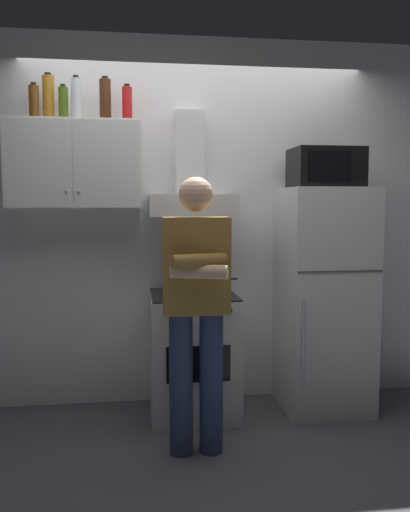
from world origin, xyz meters
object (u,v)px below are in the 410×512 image
bottle_vodka_clear (76,99)px  bottle_rum_dark (105,100)px  microwave (325,168)px  bottle_liquor_amber (48,98)px  bottle_soda_red (127,104)px  refrigerator (324,299)px  person_standing (196,304)px  bottle_beer_brown (34,102)px  stove_oven (193,354)px  cooking_pot (214,285)px  upper_cabinet (75,165)px  range_hood (191,188)px  bottle_olive_oil (63,104)px

bottle_vodka_clear → bottle_rum_dark: size_ratio=0.96×
microwave → bottle_liquor_amber: (-1.92, 0.14, 0.46)m
microwave → bottle_soda_red: bearing=175.4°
refrigerator → person_standing: size_ratio=0.98×
bottle_soda_red → bottle_beer_brown: bearing=-178.9°
stove_oven → bottle_beer_brown: 2.03m
bottle_rum_dark → cooking_pot: bearing=-21.3°
bottle_liquor_amber → microwave: bearing=-4.0°
upper_cabinet → bottle_beer_brown: 0.49m
bottle_liquor_amber → upper_cabinet: bearing=-9.8°
bottle_beer_brown → bottle_liquor_amber: 0.10m
microwave → range_hood: bearing=173.5°
microwave → bottle_rum_dark: bearing=174.7°
range_hood → bottle_liquor_amber: (-0.97, 0.03, 0.61)m
bottle_beer_brown → bottle_rum_dark: bottle_rum_dark is taller
microwave → person_standing: size_ratio=0.29×
bottle_rum_dark → bottle_soda_red: bearing=-11.8°
stove_oven → bottle_rum_dark: (-0.59, 0.16, 1.76)m
microwave → bottle_soda_red: 1.46m
upper_cabinet → cooking_pot: 1.26m
person_standing → range_hood: bearing=86.1°
bottle_beer_brown → bottle_liquor_amber: bottle_liquor_amber is taller
microwave → cooking_pot: (-0.82, -0.14, -0.80)m
range_hood → person_standing: range_hood is taller
microwave → bottle_vodka_clear: (-1.73, 0.08, 0.45)m
person_standing → bottle_soda_red: bottle_soda_red is taller
refrigerator → bottle_beer_brown: 2.43m
bottle_olive_oil → bottle_liquor_amber: bottle_liquor_amber is taller
stove_oven → bottle_vodka_clear: bottle_vodka_clear is taller
cooking_pot → bottle_olive_oil: size_ratio=1.33×
refrigerator → bottle_liquor_amber: bearing=175.4°
upper_cabinet → cooking_pot: size_ratio=2.84×
upper_cabinet → bottle_liquor_amber: size_ratio=2.82×
range_hood → bottle_liquor_amber: bottle_liquor_amber is taller
cooking_pot → upper_cabinet: bearing=165.3°
microwave → stove_oven: bearing=-178.8°
cooking_pot → bottle_soda_red: (-0.57, 0.25, 1.23)m
microwave → bottle_soda_red: bottle_soda_red is taller
stove_oven → cooking_pot: bearing=-42.5°
stove_oven → person_standing: (-0.05, -0.61, 0.47)m
bottle_vodka_clear → person_standing: bearing=-44.2°
cooking_pot → bottle_soda_red: bearing=156.3°
cooking_pot → bottle_soda_red: size_ratio=1.24×
range_hood → microwave: range_hood is taller
bottle_soda_red → bottle_rum_dark: size_ratio=0.83×
person_standing → cooking_pot: size_ratio=5.17×
stove_oven → bottle_olive_oil: bearing=172.0°
refrigerator → range_hood: bearing=172.5°
bottle_olive_oil → microwave: bearing=-3.2°
range_hood → microwave: 0.97m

